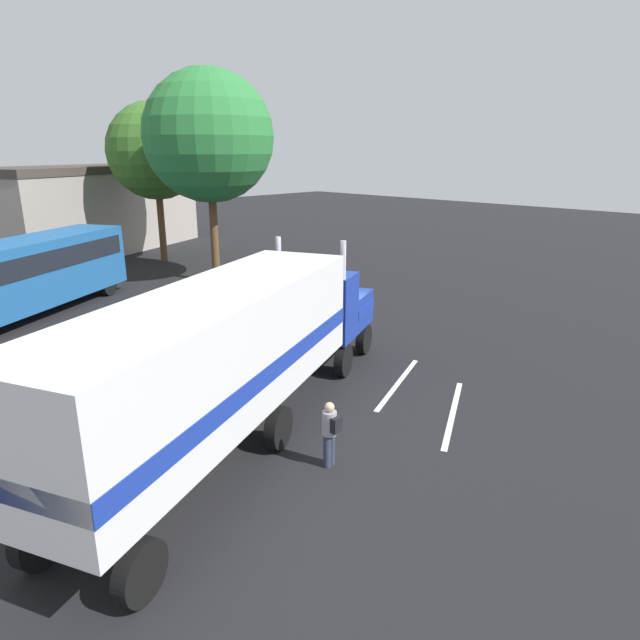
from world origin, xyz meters
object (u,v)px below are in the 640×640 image
(parked_bus, at_px, (25,271))
(tree_right, at_px, (155,151))
(semi_truck, at_px, (238,346))
(person_bystander, at_px, (330,432))
(tree_center, at_px, (209,137))

(parked_bus, relative_size, tree_right, 1.07)
(parked_bus, height_order, tree_right, tree_right)
(semi_truck, relative_size, person_bystander, 8.57)
(tree_center, bearing_deg, parked_bus, 179.23)
(semi_truck, relative_size, tree_center, 1.23)
(semi_truck, bearing_deg, parked_bus, 89.57)
(semi_truck, bearing_deg, person_bystander, -76.20)
(semi_truck, xyz_separation_m, tree_center, (10.06, 15.44, 5.31))
(parked_bus, bearing_deg, person_bystander, -88.39)
(semi_truck, xyz_separation_m, parked_bus, (0.12, 15.57, -0.46))
(semi_truck, distance_m, parked_bus, 15.58)
(semi_truck, relative_size, tree_right, 1.38)
(parked_bus, height_order, tree_center, tree_center)
(person_bystander, relative_size, tree_right, 0.16)
(person_bystander, relative_size, tree_center, 0.14)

